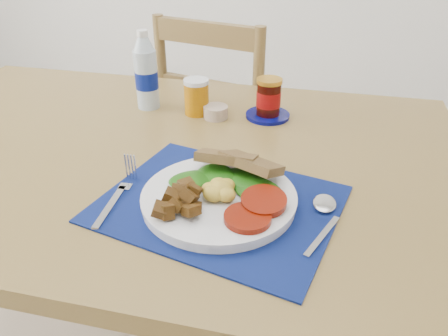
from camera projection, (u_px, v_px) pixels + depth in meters
name	position (u px, v px, depth m)	size (l,w,h in m)	color
table	(151.00, 178.00, 1.02)	(1.40, 0.90, 0.75)	brown
chair_far	(223.00, 115.00, 1.59)	(0.50, 0.49, 1.12)	brown
placemat	(219.00, 204.00, 0.79)	(0.41, 0.32, 0.00)	black
breakfast_plate	(215.00, 195.00, 0.78)	(0.27, 0.27, 0.07)	silver
fork	(120.00, 194.00, 0.81)	(0.03, 0.18, 0.00)	#B2B5BA
spoon	(324.00, 214.00, 0.76)	(0.06, 0.18, 0.01)	#B2B5BA
water_bottle	(146.00, 75.00, 1.14)	(0.06, 0.06, 0.21)	#ADBFCC
juice_glass	(197.00, 98.00, 1.12)	(0.06, 0.06, 0.09)	#AC6504
ramekin	(216.00, 112.00, 1.11)	(0.06, 0.06, 0.03)	tan
jam_on_saucer	(268.00, 100.00, 1.10)	(0.11, 0.11, 0.10)	#050958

